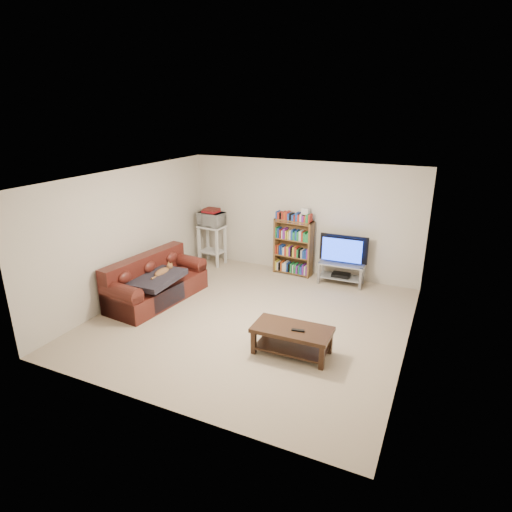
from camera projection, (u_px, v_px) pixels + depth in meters
The scene contains 19 objects.
floor at pixel (251, 319), 7.28m from camera, with size 5.00×5.00×0.00m, color #C1AD8F.
ceiling at pixel (251, 178), 6.49m from camera, with size 5.00×5.00×0.00m, color white.
wall_back at pixel (302, 218), 9.03m from camera, with size 5.00×5.00×0.00m, color beige.
wall_front at pixel (155, 319), 4.75m from camera, with size 5.00×5.00×0.00m, color beige.
wall_left at pixel (129, 234), 7.88m from camera, with size 5.00×5.00×0.00m, color beige.
wall_right at pixel (415, 277), 5.90m from camera, with size 5.00×5.00×0.00m, color beige.
sofa at pixel (154, 284), 7.95m from camera, with size 1.05×2.03×0.84m.
blanket at pixel (155, 278), 7.69m from camera, with size 0.75×0.98×0.10m, color black.
cat at pixel (162, 272), 7.81m from camera, with size 0.21×0.53×0.16m, color brown, non-canonical shape.
coffee_table at pixel (292, 336), 6.19m from camera, with size 1.15×0.59×0.41m.
remote at pixel (298, 330), 6.06m from camera, with size 0.19×0.05×0.02m, color black.
tv_stand at pixel (341, 270), 8.65m from camera, with size 0.91×0.43×0.45m.
television at pixel (343, 250), 8.51m from camera, with size 0.97×0.13×0.56m, color black.
dvd_player at pixel (341, 275), 8.69m from camera, with size 0.36×0.25×0.06m, color black.
bookshelf at pixel (293, 246), 9.07m from camera, with size 0.85×0.31×1.20m.
shelf_clutter at pixel (299, 215), 8.81m from camera, with size 0.62×0.20×0.28m.
microwave_stand at pixel (212, 240), 9.68m from camera, with size 0.60×0.46×0.90m.
microwave at pixel (211, 219), 9.52m from camera, with size 0.56×0.38×0.31m, color silver.
game_boxes at pixel (211, 211), 9.46m from camera, with size 0.33×0.29×0.05m, color maroon.
Camera 1 is at (2.81, -5.88, 3.43)m, focal length 30.00 mm.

